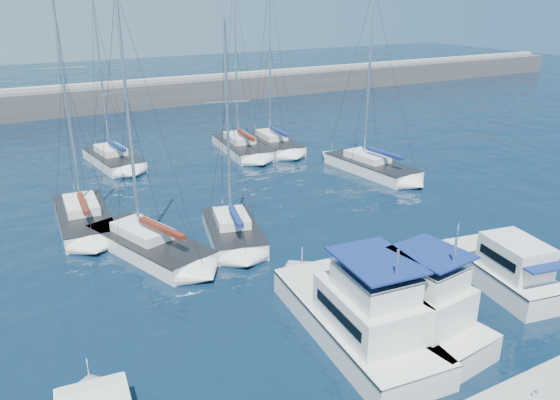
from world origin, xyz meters
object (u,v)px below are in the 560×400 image
sailboat_mid_c (233,232)px  sailboat_back_a (113,159)px  sailboat_mid_e (371,166)px  sailboat_mid_a (83,217)px  motor_yacht_stbd_inner (411,311)px  sailboat_back_c (274,143)px  sailboat_back_b (241,146)px  motor_yacht_port_inner (360,317)px  sailboat_mid_b (149,244)px  motor_yacht_stbd_outer (505,270)px

sailboat_mid_c → sailboat_back_a: 19.41m
sailboat_mid_e → sailboat_mid_a: bearing=174.1°
motor_yacht_stbd_inner → sailboat_mid_e: 23.29m
sailboat_mid_c → sailboat_back_c: 20.90m
sailboat_back_b → sailboat_back_a: bearing=177.3°
sailboat_mid_a → sailboat_mid_e: bearing=3.3°
motor_yacht_port_inner → sailboat_mid_b: size_ratio=0.68×
motor_yacht_port_inner → sailboat_back_c: (11.51, 29.09, -0.60)m
motor_yacht_stbd_inner → sailboat_back_c: bearing=65.9°
motor_yacht_stbd_inner → sailboat_mid_b: 15.44m
motor_yacht_stbd_outer → sailboat_back_b: bearing=101.9°
sailboat_mid_a → sailboat_mid_e: sailboat_mid_a is taller
motor_yacht_stbd_inner → motor_yacht_stbd_outer: (6.94, 0.85, -0.19)m
sailboat_mid_b → sailboat_mid_e: size_ratio=0.98×
motor_yacht_stbd_inner → sailboat_mid_a: size_ratio=0.50×
motor_yacht_port_inner → sailboat_back_a: bearing=101.4°
motor_yacht_stbd_outer → sailboat_mid_b: (-14.59, 12.56, -0.43)m
sailboat_back_a → sailboat_mid_c: bearing=-89.1°
sailboat_back_b → sailboat_back_c: (3.22, -0.46, 0.01)m
motor_yacht_port_inner → motor_yacht_stbd_inner: bearing=-12.5°
motor_yacht_port_inner → motor_yacht_stbd_outer: (9.12, 0.14, -0.19)m
sailboat_mid_e → sailboat_back_a: bearing=139.8°
motor_yacht_port_inner → sailboat_mid_e: size_ratio=0.66×
sailboat_back_c → sailboat_back_a: bearing=175.8°
sailboat_mid_a → sailboat_mid_b: sailboat_mid_a is taller
motor_yacht_stbd_inner → sailboat_back_a: size_ratio=0.57×
sailboat_mid_c → sailboat_mid_e: size_ratio=0.89×
motor_yacht_stbd_outer → sailboat_back_b: size_ratio=0.45×
motor_yacht_stbd_outer → sailboat_mid_c: sailboat_mid_c is taller
motor_yacht_stbd_outer → sailboat_back_a: (-12.32, 31.06, -0.43)m
sailboat_mid_b → sailboat_back_a: (2.27, 18.50, 0.00)m
sailboat_mid_b → sailboat_mid_e: 21.42m
motor_yacht_stbd_outer → sailboat_back_c: 29.06m
motor_yacht_stbd_outer → sailboat_back_c: sailboat_back_c is taller
motor_yacht_stbd_outer → sailboat_mid_e: bearing=82.3°
sailboat_back_c → sailboat_mid_b: bearing=-132.0°
motor_yacht_stbd_outer → sailboat_mid_e: 19.46m
sailboat_mid_b → sailboat_back_c: (16.97, 16.40, 0.02)m
motor_yacht_stbd_outer → sailboat_back_a: size_ratio=0.51×
motor_yacht_port_inner → sailboat_mid_a: 20.31m
motor_yacht_stbd_outer → sailboat_back_b: (-0.84, 29.41, -0.42)m
sailboat_mid_b → sailboat_mid_e: bearing=-2.7°
sailboat_mid_b → motor_yacht_port_inner: bearing=-85.5°
motor_yacht_stbd_outer → motor_yacht_stbd_inner: bearing=-162.8°
sailboat_mid_b → sailboat_back_a: bearing=64.2°
motor_yacht_port_inner → sailboat_mid_b: bearing=118.8°
motor_yacht_stbd_outer → sailboat_mid_e: sailboat_mid_e is taller
motor_yacht_port_inner → sailboat_back_b: size_ratio=0.63×
motor_yacht_port_inner → motor_yacht_stbd_outer: bearing=6.4°
motor_yacht_stbd_outer → sailboat_back_c: size_ratio=0.45×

